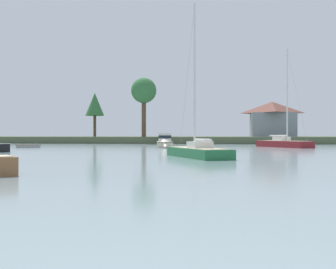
{
  "coord_description": "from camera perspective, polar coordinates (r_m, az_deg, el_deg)",
  "views": [
    {
      "loc": [
        11.06,
        -6.83,
        1.69
      ],
      "look_at": [
        6.78,
        24.68,
        1.71
      ],
      "focal_mm": 43.21,
      "sensor_mm": 36.0,
      "label": 1
    }
  ],
  "objects": [
    {
      "name": "sailboat_maroon",
      "position": [
        57.06,
        15.98,
        -1.45
      ],
      "size": [
        6.79,
        9.17,
        13.83
      ],
      "color": "maroon",
      "rests_on": "ground"
    },
    {
      "name": "mooring_buoy_red",
      "position": [
        71.44,
        22.66,
        -1.35
      ],
      "size": [
        0.33,
        0.33,
        0.38
      ],
      "color": "red",
      "rests_on": "ground"
    },
    {
      "name": "far_shore_bank",
      "position": [
        97.13,
        1.2,
        -0.66
      ],
      "size": [
        216.11,
        44.95,
        1.31
      ],
      "primitive_type": "cube",
      "color": "#4C563D",
      "rests_on": "ground"
    },
    {
      "name": "dinghy_grey",
      "position": [
        56.66,
        -19.11,
        -1.61
      ],
      "size": [
        3.12,
        1.51,
        0.58
      ],
      "color": "gray",
      "rests_on": "ground"
    },
    {
      "name": "shore_tree_center",
      "position": [
        78.25,
        -3.43,
        6.05
      ],
      "size": [
        4.88,
        4.88,
        11.37
      ],
      "color": "brown",
      "rests_on": "far_shore_bank"
    },
    {
      "name": "sailboat_green",
      "position": [
        30.28,
        4.23,
        -2.78
      ],
      "size": [
        5.48,
        8.06,
        12.2
      ],
      "color": "#236B3D",
      "rests_on": "ground"
    },
    {
      "name": "shore_tree_inland_c",
      "position": [
        90.05,
        -10.29,
        4.16
      ],
      "size": [
        4.09,
        4.09,
        9.59
      ],
      "color": "brown",
      "rests_on": "far_shore_bank"
    },
    {
      "name": "cruiser_cream",
      "position": [
        53.78,
        -0.45,
        -1.38
      ],
      "size": [
        3.19,
        7.49,
        3.58
      ],
      "color": "beige",
      "rests_on": "ground"
    },
    {
      "name": "cottage_behind_trees",
      "position": [
        89.58,
        14.48,
        2.19
      ],
      "size": [
        9.74,
        9.26,
        7.5
      ],
      "color": "gray",
      "rests_on": "far_shore_bank"
    }
  ]
}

